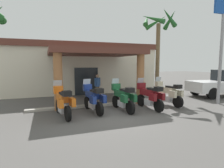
# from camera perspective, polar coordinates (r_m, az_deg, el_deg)

# --- Properties ---
(ground_plane) EXTENTS (80.00, 80.00, 0.00)m
(ground_plane) POSITION_cam_1_polar(r_m,az_deg,el_deg) (8.72, 1.23, -9.74)
(ground_plane) COLOR #514F4C
(motel_building) EXTENTS (12.73, 10.61, 4.06)m
(motel_building) POSITION_cam_1_polar(r_m,az_deg,el_deg) (16.98, -9.87, 5.11)
(motel_building) COLOR silver
(motel_building) RESTS_ON ground_plane
(motorcycle_orange) EXTENTS (0.84, 2.20, 1.61)m
(motorcycle_orange) POSITION_cam_1_polar(r_m,az_deg,el_deg) (8.67, -14.95, -5.29)
(motorcycle_orange) COLOR black
(motorcycle_orange) RESTS_ON ground_plane
(motorcycle_blue) EXTENTS (0.80, 2.21, 1.61)m
(motorcycle_blue) POSITION_cam_1_polar(r_m,az_deg,el_deg) (9.20, -5.83, -4.44)
(motorcycle_blue) COLOR black
(motorcycle_blue) RESTS_ON ground_plane
(motorcycle_green) EXTENTS (0.73, 2.21, 1.61)m
(motorcycle_green) POSITION_cam_1_polar(r_m,az_deg,el_deg) (9.45, 3.35, -4.13)
(motorcycle_green) COLOR black
(motorcycle_green) RESTS_ON ground_plane
(motorcycle_maroon) EXTENTS (0.74, 2.21, 1.61)m
(motorcycle_maroon) POSITION_cam_1_polar(r_m,az_deg,el_deg) (10.02, 11.53, -3.66)
(motorcycle_maroon) COLOR black
(motorcycle_maroon) RESTS_ON ground_plane
(motorcycle_cream) EXTENTS (0.80, 2.21, 1.61)m
(motorcycle_cream) POSITION_cam_1_polar(r_m,az_deg,el_deg) (11.19, 16.91, -2.76)
(motorcycle_cream) COLOR black
(motorcycle_cream) RESTS_ON ground_plane
(pedestrian) EXTENTS (0.48, 0.32, 1.67)m
(pedestrian) POSITION_cam_1_polar(r_m,az_deg,el_deg) (12.84, -4.52, -0.17)
(pedestrian) COLOR brown
(pedestrian) RESTS_ON ground_plane
(palm_tree_near_portico) EXTENTS (2.60, 2.65, 6.33)m
(palm_tree_near_portico) POSITION_cam_1_polar(r_m,az_deg,el_deg) (14.83, 14.13, 15.27)
(palm_tree_near_portico) COLOR brown
(palm_tree_near_portico) RESTS_ON ground_plane
(roadside_sign) EXTENTS (1.40, 0.18, 6.35)m
(roadside_sign) POSITION_cam_1_polar(r_m,az_deg,el_deg) (12.91, 30.91, 13.76)
(roadside_sign) COLOR #99999E
(roadside_sign) RESTS_ON ground_plane
(curb_strip) EXTENTS (9.45, 0.36, 0.12)m
(curb_strip) POSITION_cam_1_polar(r_m,az_deg,el_deg) (10.91, 0.22, -6.14)
(curb_strip) COLOR #ADA89E
(curb_strip) RESTS_ON ground_plane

